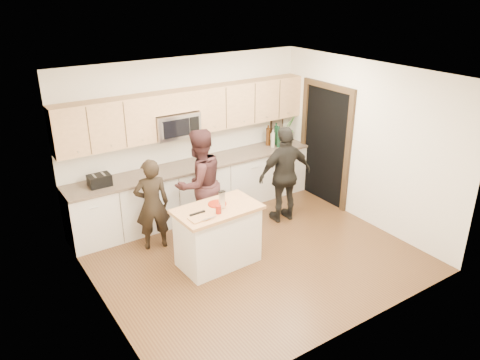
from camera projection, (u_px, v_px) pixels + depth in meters
floor at (252, 254)px, 7.10m from camera, size 4.50×4.50×0.00m
room_shell at (253, 147)px, 6.42m from camera, size 4.52×4.02×2.71m
back_cabinetry at (198, 188)px, 8.21m from camera, size 4.50×0.66×0.94m
upper_cabinetry at (192, 110)px, 7.80m from camera, size 4.50×0.33×0.75m
microwave at (175, 125)px, 7.67m from camera, size 0.76×0.41×0.40m
doorway at (325, 141)px, 8.46m from camera, size 0.06×1.25×2.20m
framed_picture at (277, 123)px, 9.11m from camera, size 0.30×0.03×0.38m
dish_towel at (150, 187)px, 7.45m from camera, size 0.34×0.60×0.48m
island at (218, 235)px, 6.72m from camera, size 1.23×0.75×0.90m
red_plate at (217, 204)px, 6.64m from camera, size 0.27×0.27×0.02m
box_grater at (222, 199)px, 6.47m from camera, size 0.09×0.05×0.25m
drink_glass at (218, 210)px, 6.37m from camera, size 0.08×0.08×0.11m
cutting_board at (199, 219)px, 6.23m from camera, size 0.26×0.21×0.02m
tongs at (197, 213)px, 6.33m from camera, size 0.24×0.04×0.02m
knife at (209, 218)px, 6.21m from camera, size 0.19×0.03×0.01m
toaster at (99, 180)px, 7.12m from camera, size 0.33×0.24×0.18m
bottle_cluster at (276, 135)px, 8.86m from camera, size 0.50×0.32×0.41m
orchid at (288, 129)px, 8.98m from camera, size 0.31×0.26×0.53m
woman_left at (152, 205)px, 7.03m from camera, size 0.60×0.46×1.45m
woman_center at (199, 184)px, 7.35m from camera, size 0.96×0.80×1.78m
woman_right at (285, 175)px, 7.84m from camera, size 1.02×0.52×1.67m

